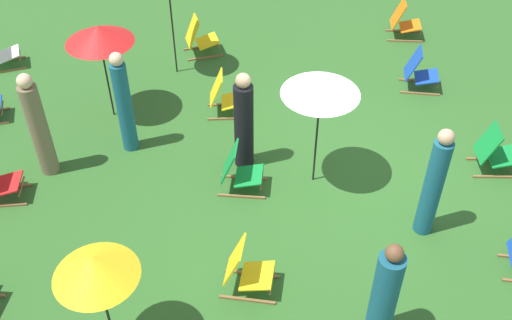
% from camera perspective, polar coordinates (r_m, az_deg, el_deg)
% --- Properties ---
extents(ground_plane, '(40.00, 40.00, 0.00)m').
position_cam_1_polar(ground_plane, '(9.95, 6.86, -1.51)').
color(ground_plane, '#2D6026').
extents(deckchair_3, '(0.59, 0.83, 0.83)m').
position_cam_1_polar(deckchair_3, '(10.51, 21.63, 0.73)').
color(deckchair_3, olive).
rests_on(deckchair_3, ground).
extents(deckchair_4, '(0.64, 0.85, 0.83)m').
position_cam_1_polar(deckchair_4, '(9.44, -1.60, -1.00)').
color(deckchair_4, olive).
rests_on(deckchair_4, ground).
extents(deckchair_5, '(0.54, 0.80, 0.83)m').
position_cam_1_polar(deckchair_5, '(11.02, -2.99, 6.06)').
color(deckchair_5, olive).
rests_on(deckchair_5, ground).
extents(deckchair_8, '(0.58, 0.82, 0.83)m').
position_cam_1_polar(deckchair_8, '(12.82, -5.33, 11.42)').
color(deckchair_8, olive).
rests_on(deckchair_8, ground).
extents(deckchair_9, '(0.67, 0.86, 0.83)m').
position_cam_1_polar(deckchair_9, '(8.10, -0.99, -10.34)').
color(deckchair_9, olive).
rests_on(deckchair_9, ground).
extents(deckchair_10, '(0.66, 0.86, 0.83)m').
position_cam_1_polar(deckchair_10, '(12.09, 15.19, 8.06)').
color(deckchair_10, olive).
rests_on(deckchair_10, ground).
extents(deckchair_13, '(0.63, 0.84, 0.83)m').
position_cam_1_polar(deckchair_13, '(13.76, 13.81, 12.61)').
color(deckchair_13, olive).
rests_on(deckchair_13, ground).
extents(umbrella_0, '(1.16, 1.16, 1.91)m').
position_cam_1_polar(umbrella_0, '(8.75, 6.14, 6.79)').
color(umbrella_0, black).
rests_on(umbrella_0, ground).
extents(umbrella_1, '(1.16, 1.16, 1.82)m').
position_cam_1_polar(umbrella_1, '(10.60, -14.66, 11.43)').
color(umbrella_1, black).
rests_on(umbrella_1, ground).
extents(umbrella_3, '(0.97, 0.97, 1.73)m').
position_cam_1_polar(umbrella_3, '(6.81, -15.03, -9.72)').
color(umbrella_3, black).
rests_on(umbrella_3, ground).
extents(person_0, '(0.30, 0.30, 1.88)m').
position_cam_1_polar(person_0, '(8.77, 16.44, -2.25)').
color(person_0, '#195972').
rests_on(person_0, ground).
extents(person_1, '(0.27, 0.27, 1.87)m').
position_cam_1_polar(person_1, '(10.12, -12.38, 5.20)').
color(person_1, '#195972').
rests_on(person_1, ground).
extents(person_2, '(0.36, 0.36, 1.88)m').
position_cam_1_polar(person_2, '(10.01, -19.89, 2.95)').
color(person_2, '#72664C').
rests_on(person_2, ground).
extents(person_3, '(0.42, 0.42, 1.76)m').
position_cam_1_polar(person_3, '(9.60, -1.17, 3.52)').
color(person_3, black).
rests_on(person_3, ground).
extents(person_4, '(0.46, 0.46, 1.68)m').
position_cam_1_polar(person_4, '(7.48, 12.05, -12.47)').
color(person_4, '#195972').
rests_on(person_4, ground).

